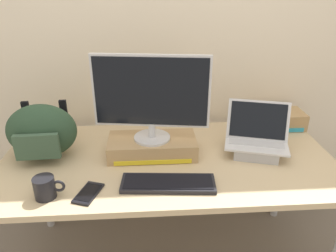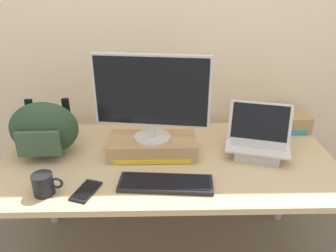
# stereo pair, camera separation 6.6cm
# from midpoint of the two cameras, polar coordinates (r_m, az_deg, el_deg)

# --- Properties ---
(back_wall) EXTENTS (7.00, 0.10, 2.60)m
(back_wall) POSITION_cam_midpoint_polar(r_m,az_deg,el_deg) (1.98, 0.65, 16.87)
(back_wall) COLOR beige
(back_wall) RESTS_ON ground
(desk) EXTENTS (1.71, 0.83, 0.73)m
(desk) POSITION_cam_midpoint_polar(r_m,az_deg,el_deg) (1.72, 1.10, -7.44)
(desk) COLOR tan
(desk) RESTS_ON ground
(toner_box_yellow) EXTENTS (0.46, 0.23, 0.09)m
(toner_box_yellow) POSITION_cam_midpoint_polar(r_m,az_deg,el_deg) (1.70, -1.62, -3.55)
(toner_box_yellow) COLOR tan
(toner_box_yellow) RESTS_ON desk
(desktop_monitor) EXTENTS (0.57, 0.19, 0.44)m
(desktop_monitor) POSITION_cam_midpoint_polar(r_m,az_deg,el_deg) (1.58, -1.75, 5.27)
(desktop_monitor) COLOR silver
(desktop_monitor) RESTS_ON toner_box_yellow
(open_laptop) EXTENTS (0.36, 0.29, 0.26)m
(open_laptop) POSITION_cam_midpoint_polar(r_m,az_deg,el_deg) (1.76, 16.54, -3.31)
(open_laptop) COLOR #ADADB2
(open_laptop) RESTS_ON desk
(external_keyboard) EXTENTS (0.43, 0.17, 0.02)m
(external_keyboard) POSITION_cam_midpoint_polar(r_m,az_deg,el_deg) (1.47, 0.88, -10.08)
(external_keyboard) COLOR black
(external_keyboard) RESTS_ON desk
(messenger_backpack) EXTENTS (0.36, 0.26, 0.28)m
(messenger_backpack) POSITION_cam_midpoint_polar(r_m,az_deg,el_deg) (1.77, -20.05, -0.51)
(messenger_backpack) COLOR #28422D
(messenger_backpack) RESTS_ON desk
(coffee_mug) EXTENTS (0.13, 0.09, 0.10)m
(coffee_mug) POSITION_cam_midpoint_polar(r_m,az_deg,el_deg) (1.49, -19.90, -9.65)
(coffee_mug) COLOR black
(coffee_mug) RESTS_ON desk
(cell_phone) EXTENTS (0.13, 0.17, 0.01)m
(cell_phone) POSITION_cam_midpoint_polar(r_m,az_deg,el_deg) (1.47, -13.00, -11.11)
(cell_phone) COLOR black
(cell_phone) RESTS_ON desk
(plush_toy) EXTENTS (0.08, 0.08, 0.08)m
(plush_toy) POSITION_cam_midpoint_polar(r_m,az_deg,el_deg) (1.98, -16.41, -0.41)
(plush_toy) COLOR gold
(plush_toy) RESTS_ON desk
(toner_box_cyan) EXTENTS (0.32, 0.18, 0.10)m
(toner_box_cyan) POSITION_cam_midpoint_polar(r_m,az_deg,el_deg) (2.09, 20.17, 0.76)
(toner_box_cyan) COLOR #A88456
(toner_box_cyan) RESTS_ON desk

